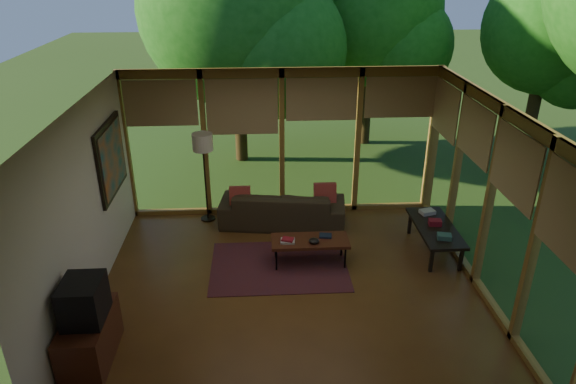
{
  "coord_description": "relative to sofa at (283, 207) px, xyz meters",
  "views": [
    {
      "loc": [
        -0.4,
        -6.21,
        4.43
      ],
      "look_at": [
        0.0,
        0.7,
        1.22
      ],
      "focal_mm": 32.0,
      "sensor_mm": 36.0,
      "label": 1
    }
  ],
  "objects": [
    {
      "name": "floor",
      "position": [
        0.02,
        -2.0,
        -0.32
      ],
      "size": [
        5.5,
        5.5,
        0.0
      ],
      "primitive_type": "plane",
      "color": "brown",
      "rests_on": "ground"
    },
    {
      "name": "ct_book_side",
      "position": [
        0.61,
        -1.27,
        0.12
      ],
      "size": [
        0.21,
        0.17,
        0.03
      ],
      "primitive_type": "cube",
      "rotation": [
        0.0,
        0.0,
        -0.16
      ],
      "color": "black",
      "rests_on": "coffee_table"
    },
    {
      "name": "console_book_c",
      "position": [
        2.42,
        -0.65,
        0.17
      ],
      "size": [
        0.27,
        0.23,
        0.06
      ],
      "primitive_type": "cube",
      "rotation": [
        0.0,
        0.0,
        0.27
      ],
      "color": "#A9A199",
      "rests_on": "side_console"
    },
    {
      "name": "pillow_right",
      "position": [
        0.75,
        -0.05,
        0.25
      ],
      "size": [
        0.39,
        0.21,
        0.41
      ],
      "primitive_type": "cube",
      "rotation": [
        -0.21,
        0.0,
        0.0
      ],
      "color": "maroon",
      "rests_on": "sofa"
    },
    {
      "name": "pillow_left",
      "position": [
        -0.75,
        -0.05,
        0.24
      ],
      "size": [
        0.37,
        0.2,
        0.39
      ],
      "primitive_type": "cube",
      "rotation": [
        -0.21,
        0.0,
        0.0
      ],
      "color": "maroon",
      "rests_on": "sofa"
    },
    {
      "name": "console_book_a",
      "position": [
        2.42,
        -1.5,
        0.17
      ],
      "size": [
        0.24,
        0.2,
        0.08
      ],
      "primitive_type": "cube",
      "rotation": [
        0.0,
        0.0,
        -0.23
      ],
      "color": "#31564F",
      "rests_on": "side_console"
    },
    {
      "name": "television",
      "position": [
        -2.43,
        -3.3,
        0.53
      ],
      "size": [
        0.45,
        0.55,
        0.5
      ],
      "primitive_type": "cube",
      "color": "black",
      "rests_on": "media_cabinet"
    },
    {
      "name": "floor_lamp",
      "position": [
        -1.37,
        0.23,
        1.08
      ],
      "size": [
        0.36,
        0.36,
        1.65
      ],
      "color": "black",
      "rests_on": "floor"
    },
    {
      "name": "wall_painting",
      "position": [
        -2.7,
        -0.6,
        1.23
      ],
      "size": [
        0.06,
        1.35,
        1.15
      ],
      "color": "black",
      "rests_on": "wall_left"
    },
    {
      "name": "side_console",
      "position": [
        2.42,
        -1.1,
        0.09
      ],
      "size": [
        0.6,
        1.4,
        0.46
      ],
      "color": "black",
      "rests_on": "floor"
    },
    {
      "name": "sofa",
      "position": [
        0.0,
        0.0,
        0.0
      ],
      "size": [
        2.3,
        1.15,
        0.64
      ],
      "primitive_type": "imported",
      "rotation": [
        0.0,
        0.0,
        3.01
      ],
      "color": "#372C1B",
      "rests_on": "floor"
    },
    {
      "name": "window_wall_back",
      "position": [
        0.02,
        0.5,
        1.03
      ],
      "size": [
        5.5,
        0.12,
        2.7
      ],
      "primitive_type": "cube",
      "color": "olive",
      "rests_on": "ground"
    },
    {
      "name": "rug",
      "position": [
        -0.13,
        -1.42,
        -0.32
      ],
      "size": [
        2.12,
        1.5,
        0.01
      ],
      "primitive_type": "cube",
      "color": "maroon",
      "rests_on": "floor"
    },
    {
      "name": "ceiling",
      "position": [
        0.02,
        -2.0,
        2.38
      ],
      "size": [
        5.5,
        5.5,
        0.0
      ],
      "primitive_type": "plane",
      "rotation": [
        3.14,
        0.0,
        0.0
      ],
      "color": "white",
      "rests_on": "ground"
    },
    {
      "name": "ct_bowl",
      "position": [
        0.41,
        -1.45,
        0.14
      ],
      "size": [
        0.16,
        0.16,
        0.07
      ],
      "primitive_type": "ellipsoid",
      "color": "black",
      "rests_on": "coffee_table"
    },
    {
      "name": "coffee_table",
      "position": [
        0.36,
        -1.35,
        0.07
      ],
      "size": [
        1.2,
        0.5,
        0.43
      ],
      "color": "#4E2315",
      "rests_on": "floor"
    },
    {
      "name": "tree_nw",
      "position": [
        -0.81,
        3.36,
        3.06
      ],
      "size": [
        4.18,
        4.18,
        5.48
      ],
      "color": "#382914",
      "rests_on": "ground"
    },
    {
      "name": "media_cabinet",
      "position": [
        -2.45,
        -3.3,
        -0.02
      ],
      "size": [
        0.5,
        1.0,
        0.6
      ],
      "primitive_type": "cube",
      "color": "#4E2315",
      "rests_on": "floor"
    },
    {
      "name": "ct_book_upper",
      "position": [
        0.01,
        -1.4,
        0.15
      ],
      "size": [
        0.21,
        0.18,
        0.03
      ],
      "primitive_type": "cube",
      "rotation": [
        0.0,
        0.0,
        -0.32
      ],
      "color": "maroon",
      "rests_on": "coffee_table"
    },
    {
      "name": "wall_front",
      "position": [
        0.02,
        -4.5,
        1.03
      ],
      "size": [
        5.5,
        0.04,
        2.7
      ],
      "primitive_type": "cube",
      "color": "silver",
      "rests_on": "ground"
    },
    {
      "name": "console_book_b",
      "position": [
        2.42,
        -1.05,
        0.18
      ],
      "size": [
        0.22,
        0.17,
        0.09
      ],
      "primitive_type": "cube",
      "rotation": [
        0.0,
        0.0,
        -0.14
      ],
      "color": "maroon",
      "rests_on": "side_console"
    },
    {
      "name": "wall_left",
      "position": [
        -2.73,
        -2.0,
        1.03
      ],
      "size": [
        0.04,
        5.0,
        2.7
      ],
      "primitive_type": "cube",
      "color": "silver",
      "rests_on": "ground"
    },
    {
      "name": "tree_far",
      "position": [
        5.81,
        2.75,
        2.67
      ],
      "size": [
        2.78,
        2.78,
        4.4
      ],
      "color": "#382914",
      "rests_on": "ground"
    },
    {
      "name": "window_wall_right",
      "position": [
        2.77,
        -2.0,
        1.03
      ],
      "size": [
        0.12,
        5.0,
        2.7
      ],
      "primitive_type": "cube",
      "color": "olive",
      "rests_on": "ground"
    },
    {
      "name": "tree_ne",
      "position": [
        2.32,
        4.41,
        2.85
      ],
      "size": [
        3.36,
        3.36,
        4.86
      ],
      "color": "#382914",
      "rests_on": "ground"
    },
    {
      "name": "exterior_lawn",
      "position": [
        8.02,
        6.0,
        -0.33
      ],
      "size": [
        40.0,
        40.0,
        0.0
      ],
      "primitive_type": "plane",
      "color": "#30511E",
      "rests_on": "ground"
    },
    {
      "name": "ct_book_lower",
      "position": [
        0.01,
        -1.4,
        0.12
      ],
      "size": [
        0.23,
        0.18,
        0.03
      ],
      "primitive_type": "cube",
      "rotation": [
        0.0,
        0.0,
        -0.07
      ],
      "color": "#A9A199",
      "rests_on": "coffee_table"
    }
  ]
}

